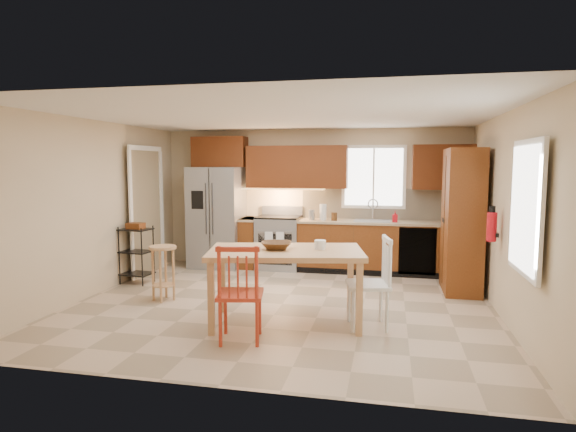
% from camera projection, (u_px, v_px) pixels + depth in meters
% --- Properties ---
extents(floor, '(5.50, 5.50, 0.00)m').
position_uv_depth(floor, '(282.00, 304.00, 6.47)').
color(floor, tan).
rests_on(floor, ground).
extents(ceiling, '(5.50, 5.00, 0.02)m').
position_uv_depth(ceiling, '(282.00, 115.00, 6.20)').
color(ceiling, silver).
rests_on(ceiling, ground).
extents(wall_back, '(5.50, 0.02, 2.50)m').
position_uv_depth(wall_back, '(312.00, 199.00, 8.77)').
color(wall_back, '#CCB793').
rests_on(wall_back, ground).
extents(wall_front, '(5.50, 0.02, 2.50)m').
position_uv_depth(wall_front, '(215.00, 241.00, 3.90)').
color(wall_front, '#CCB793').
rests_on(wall_front, ground).
extents(wall_left, '(0.02, 5.00, 2.50)m').
position_uv_depth(wall_left, '(95.00, 208.00, 6.90)').
color(wall_left, '#CCB793').
rests_on(wall_left, ground).
extents(wall_right, '(0.02, 5.00, 2.50)m').
position_uv_depth(wall_right, '(505.00, 216.00, 5.77)').
color(wall_right, '#CCB793').
rests_on(wall_right, ground).
extents(refrigerator, '(0.92, 0.75, 1.82)m').
position_uv_depth(refrigerator, '(217.00, 217.00, 8.79)').
color(refrigerator, gray).
rests_on(refrigerator, floor).
extents(range_stove, '(0.76, 0.63, 0.92)m').
position_uv_depth(range_stove, '(279.00, 243.00, 8.66)').
color(range_stove, gray).
rests_on(range_stove, floor).
extents(base_cabinet_narrow, '(0.30, 0.60, 0.90)m').
position_uv_depth(base_cabinet_narrow, '(250.00, 242.00, 8.79)').
color(base_cabinet_narrow, brown).
rests_on(base_cabinet_narrow, floor).
extents(base_cabinet_run, '(2.92, 0.60, 0.90)m').
position_uv_depth(base_cabinet_run, '(383.00, 247.00, 8.29)').
color(base_cabinet_run, brown).
rests_on(base_cabinet_run, floor).
extents(dishwasher, '(0.60, 0.02, 0.78)m').
position_uv_depth(dishwasher, '(417.00, 251.00, 7.90)').
color(dishwasher, black).
rests_on(dishwasher, floor).
extents(backsplash, '(2.92, 0.03, 0.55)m').
position_uv_depth(backsplash, '(384.00, 204.00, 8.49)').
color(backsplash, beige).
rests_on(backsplash, wall_back).
extents(upper_over_fridge, '(1.00, 0.35, 0.55)m').
position_uv_depth(upper_over_fridge, '(220.00, 152.00, 8.86)').
color(upper_over_fridge, '#59280E').
rests_on(upper_over_fridge, wall_back).
extents(upper_left_block, '(1.80, 0.35, 0.75)m').
position_uv_depth(upper_left_block, '(297.00, 167.00, 8.59)').
color(upper_left_block, '#59280E').
rests_on(upper_left_block, wall_back).
extents(upper_right_block, '(1.00, 0.35, 0.75)m').
position_uv_depth(upper_right_block, '(443.00, 167.00, 8.07)').
color(upper_right_block, '#59280E').
rests_on(upper_right_block, wall_back).
extents(window_back, '(1.12, 0.04, 1.12)m').
position_uv_depth(window_back, '(374.00, 177.00, 8.48)').
color(window_back, white).
rests_on(window_back, wall_back).
extents(sink, '(0.62, 0.46, 0.16)m').
position_uv_depth(sink, '(372.00, 223.00, 8.29)').
color(sink, gray).
rests_on(sink, base_cabinet_run).
extents(undercab_glow, '(1.60, 0.30, 0.01)m').
position_uv_depth(undercab_glow, '(280.00, 189.00, 8.67)').
color(undercab_glow, '#FFBF66').
rests_on(undercab_glow, wall_back).
extents(soap_bottle, '(0.09, 0.09, 0.19)m').
position_uv_depth(soap_bottle, '(395.00, 217.00, 8.10)').
color(soap_bottle, '#B10C16').
rests_on(soap_bottle, base_cabinet_run).
extents(paper_towel, '(0.12, 0.12, 0.28)m').
position_uv_depth(paper_towel, '(323.00, 212.00, 8.40)').
color(paper_towel, silver).
rests_on(paper_towel, base_cabinet_run).
extents(canister_steel, '(0.11, 0.11, 0.18)m').
position_uv_depth(canister_steel, '(312.00, 215.00, 8.44)').
color(canister_steel, gray).
rests_on(canister_steel, base_cabinet_run).
extents(canister_wood, '(0.10, 0.10, 0.14)m').
position_uv_depth(canister_wood, '(334.00, 217.00, 8.33)').
color(canister_wood, '#523215').
rests_on(canister_wood, base_cabinet_run).
extents(pantry, '(0.50, 0.95, 2.10)m').
position_uv_depth(pantry, '(462.00, 221.00, 7.02)').
color(pantry, brown).
rests_on(pantry, floor).
extents(fire_extinguisher, '(0.12, 0.12, 0.36)m').
position_uv_depth(fire_extinguisher, '(492.00, 227.00, 5.95)').
color(fire_extinguisher, '#B10C16').
rests_on(fire_extinguisher, wall_right).
extents(window_right, '(0.04, 1.02, 1.32)m').
position_uv_depth(window_right, '(526.00, 208.00, 4.64)').
color(window_right, white).
rests_on(window_right, wall_right).
extents(doorway, '(0.04, 0.95, 2.10)m').
position_uv_depth(doorway, '(146.00, 213.00, 8.17)').
color(doorway, '#8C7A59').
rests_on(doorway, wall_left).
extents(dining_table, '(1.94, 1.33, 0.87)m').
position_uv_depth(dining_table, '(286.00, 287.00, 5.65)').
color(dining_table, tan).
rests_on(dining_table, floor).
extents(chair_red, '(0.57, 0.57, 1.04)m').
position_uv_depth(chair_red, '(240.00, 292.00, 5.08)').
color(chair_red, '#AD2F1A').
rests_on(chair_red, floor).
extents(chair_white, '(0.57, 0.57, 1.04)m').
position_uv_depth(chair_white, '(368.00, 283.00, 5.49)').
color(chair_white, silver).
rests_on(chair_white, floor).
extents(table_bowl, '(0.42, 0.42, 0.09)m').
position_uv_depth(table_bowl, '(276.00, 250.00, 5.63)').
color(table_bowl, '#523215').
rests_on(table_bowl, dining_table).
extents(table_jar, '(0.17, 0.17, 0.17)m').
position_uv_depth(table_jar, '(320.00, 247.00, 5.63)').
color(table_jar, silver).
rests_on(table_jar, dining_table).
extents(bar_stool, '(0.48, 0.48, 0.76)m').
position_uv_depth(bar_stool, '(163.00, 273.00, 6.61)').
color(bar_stool, tan).
rests_on(bar_stool, floor).
extents(utility_cart, '(0.49, 0.40, 0.91)m').
position_uv_depth(utility_cart, '(137.00, 255.00, 7.57)').
color(utility_cart, black).
rests_on(utility_cart, floor).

